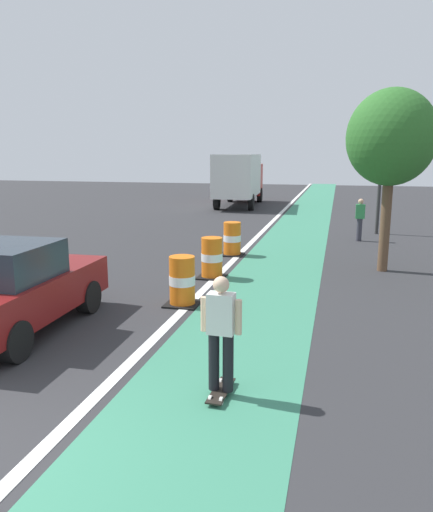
{
  "coord_description": "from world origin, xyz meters",
  "views": [
    {
      "loc": [
        4.0,
        -3.81,
        3.27
      ],
      "look_at": [
        1.5,
        6.26,
        1.1
      ],
      "focal_mm": 34.44,
      "sensor_mm": 36.0,
      "label": 1
    }
  ],
  "objects_px": {
    "traffic_barrel_front": "(182,281)",
    "traffic_barrel_back": "(232,239)",
    "delivery_truck_down_block": "(239,177)",
    "traffic_barrel_mid": "(212,258)",
    "pedestrian_crossing": "(360,218)",
    "street_tree_sidewalk": "(391,139)",
    "skateboarder_on_lane": "(221,333)",
    "parked_sedan_nearest": "(12,289)",
    "traffic_light_corner": "(382,148)"
  },
  "relations": [
    {
      "from": "traffic_barrel_front",
      "to": "delivery_truck_down_block",
      "type": "relative_size",
      "value": 0.14
    },
    {
      "from": "pedestrian_crossing",
      "to": "traffic_light_corner",
      "type": "bearing_deg",
      "value": 68.16
    },
    {
      "from": "traffic_barrel_back",
      "to": "street_tree_sidewalk",
      "type": "relative_size",
      "value": 0.22
    },
    {
      "from": "traffic_barrel_back",
      "to": "pedestrian_crossing",
      "type": "height_order",
      "value": "pedestrian_crossing"
    },
    {
      "from": "traffic_barrel_mid",
      "to": "delivery_truck_down_block",
      "type": "height_order",
      "value": "delivery_truck_down_block"
    },
    {
      "from": "traffic_barrel_front",
      "to": "pedestrian_crossing",
      "type": "relative_size",
      "value": 0.68
    },
    {
      "from": "traffic_barrel_front",
      "to": "pedestrian_crossing",
      "type": "xyz_separation_m",
      "value": [
        4.06,
        9.35,
        0.33
      ]
    },
    {
      "from": "pedestrian_crossing",
      "to": "skateboarder_on_lane",
      "type": "bearing_deg",
      "value": -99.78
    },
    {
      "from": "skateboarder_on_lane",
      "to": "pedestrian_crossing",
      "type": "bearing_deg",
      "value": 80.22
    },
    {
      "from": "parked_sedan_nearest",
      "to": "traffic_barrel_mid",
      "type": "distance_m",
      "value": 5.48
    },
    {
      "from": "traffic_barrel_back",
      "to": "pedestrian_crossing",
      "type": "bearing_deg",
      "value": 42.49
    },
    {
      "from": "delivery_truck_down_block",
      "to": "pedestrian_crossing",
      "type": "bearing_deg",
      "value": -58.66
    },
    {
      "from": "traffic_barrel_back",
      "to": "street_tree_sidewalk",
      "type": "bearing_deg",
      "value": -13.54
    },
    {
      "from": "parked_sedan_nearest",
      "to": "pedestrian_crossing",
      "type": "bearing_deg",
      "value": 60.61
    },
    {
      "from": "traffic_barrel_mid",
      "to": "traffic_light_corner",
      "type": "distance_m",
      "value": 10.47
    },
    {
      "from": "parked_sedan_nearest",
      "to": "traffic_barrel_back",
      "type": "xyz_separation_m",
      "value": [
        2.45,
        7.9,
        -0.3
      ]
    },
    {
      "from": "traffic_light_corner",
      "to": "pedestrian_crossing",
      "type": "xyz_separation_m",
      "value": [
        -0.79,
        -1.96,
        -2.64
      ]
    },
    {
      "from": "street_tree_sidewalk",
      "to": "skateboarder_on_lane",
      "type": "bearing_deg",
      "value": -108.4
    },
    {
      "from": "traffic_barrel_mid",
      "to": "delivery_truck_down_block",
      "type": "distance_m",
      "value": 18.55
    },
    {
      "from": "skateboarder_on_lane",
      "to": "pedestrian_crossing",
      "type": "distance_m",
      "value": 13.36
    },
    {
      "from": "skateboarder_on_lane",
      "to": "traffic_barrel_front",
      "type": "distance_m",
      "value": 4.23
    },
    {
      "from": "traffic_barrel_front",
      "to": "traffic_barrel_mid",
      "type": "height_order",
      "value": "same"
    },
    {
      "from": "traffic_barrel_mid",
      "to": "pedestrian_crossing",
      "type": "xyz_separation_m",
      "value": [
        4.03,
        6.84,
        0.33
      ]
    },
    {
      "from": "traffic_barrel_mid",
      "to": "traffic_barrel_back",
      "type": "xyz_separation_m",
      "value": [
        -0.1,
        3.05,
        0.0
      ]
    },
    {
      "from": "skateboarder_on_lane",
      "to": "parked_sedan_nearest",
      "type": "distance_m",
      "value": 4.56
    },
    {
      "from": "skateboarder_on_lane",
      "to": "traffic_barrel_back",
      "type": "height_order",
      "value": "skateboarder_on_lane"
    },
    {
      "from": "traffic_barrel_back",
      "to": "traffic_light_corner",
      "type": "xyz_separation_m",
      "value": [
        4.92,
        5.75,
        2.97
      ]
    },
    {
      "from": "traffic_barrel_front",
      "to": "traffic_light_corner",
      "type": "bearing_deg",
      "value": 66.82
    },
    {
      "from": "traffic_barrel_front",
      "to": "street_tree_sidewalk",
      "type": "height_order",
      "value": "street_tree_sidewalk"
    },
    {
      "from": "skateboarder_on_lane",
      "to": "pedestrian_crossing",
      "type": "height_order",
      "value": "skateboarder_on_lane"
    },
    {
      "from": "traffic_barrel_mid",
      "to": "parked_sedan_nearest",
      "type": "bearing_deg",
      "value": -117.78
    },
    {
      "from": "delivery_truck_down_block",
      "to": "traffic_light_corner",
      "type": "distance_m",
      "value": 12.34
    },
    {
      "from": "delivery_truck_down_block",
      "to": "traffic_light_corner",
      "type": "height_order",
      "value": "traffic_light_corner"
    },
    {
      "from": "traffic_light_corner",
      "to": "pedestrian_crossing",
      "type": "height_order",
      "value": "traffic_light_corner"
    },
    {
      "from": "traffic_barrel_front",
      "to": "traffic_barrel_back",
      "type": "relative_size",
      "value": 1.0
    },
    {
      "from": "traffic_barrel_mid",
      "to": "street_tree_sidewalk",
      "type": "xyz_separation_m",
      "value": [
        4.51,
        1.94,
        3.14
      ]
    },
    {
      "from": "traffic_barrel_front",
      "to": "street_tree_sidewalk",
      "type": "bearing_deg",
      "value": 44.45
    },
    {
      "from": "parked_sedan_nearest",
      "to": "street_tree_sidewalk",
      "type": "bearing_deg",
      "value": 43.85
    },
    {
      "from": "pedestrian_crossing",
      "to": "street_tree_sidewalk",
      "type": "relative_size",
      "value": 0.32
    },
    {
      "from": "skateboarder_on_lane",
      "to": "pedestrian_crossing",
      "type": "relative_size",
      "value": 1.05
    },
    {
      "from": "parked_sedan_nearest",
      "to": "skateboarder_on_lane",
      "type": "bearing_deg",
      "value": -18.99
    },
    {
      "from": "traffic_barrel_front",
      "to": "traffic_barrel_back",
      "type": "xyz_separation_m",
      "value": [
        -0.08,
        5.56,
        0.0
      ]
    },
    {
      "from": "traffic_light_corner",
      "to": "pedestrian_crossing",
      "type": "bearing_deg",
      "value": -111.84
    },
    {
      "from": "skateboarder_on_lane",
      "to": "traffic_barrel_mid",
      "type": "xyz_separation_m",
      "value": [
        -1.76,
        6.33,
        -0.38
      ]
    },
    {
      "from": "skateboarder_on_lane",
      "to": "parked_sedan_nearest",
      "type": "bearing_deg",
      "value": 161.01
    },
    {
      "from": "parked_sedan_nearest",
      "to": "traffic_barrel_mid",
      "type": "relative_size",
      "value": 3.81
    },
    {
      "from": "delivery_truck_down_block",
      "to": "pedestrian_crossing",
      "type": "height_order",
      "value": "delivery_truck_down_block"
    },
    {
      "from": "traffic_barrel_front",
      "to": "delivery_truck_down_block",
      "type": "bearing_deg",
      "value": 97.95
    },
    {
      "from": "skateboarder_on_lane",
      "to": "traffic_light_corner",
      "type": "bearing_deg",
      "value": 78.58
    },
    {
      "from": "traffic_barrel_mid",
      "to": "delivery_truck_down_block",
      "type": "relative_size",
      "value": 0.14
    }
  ]
}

